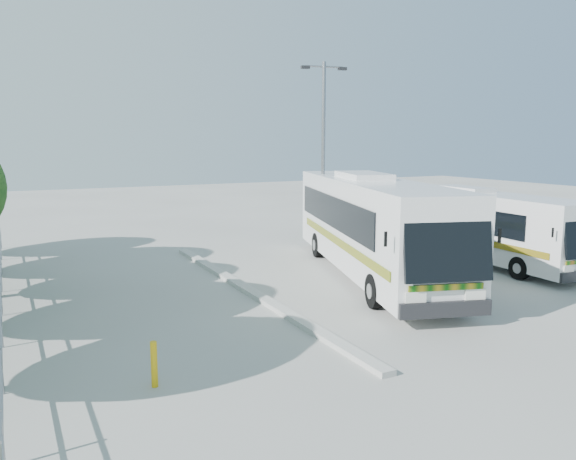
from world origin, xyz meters
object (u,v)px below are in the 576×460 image
coach_main (371,224)px  lamppost (323,151)px  coach_adjacent (477,223)px  bollard (154,364)px

coach_main → lamppost: size_ratio=1.58×
coach_adjacent → coach_main: bearing=-175.0°
coach_main → bollard: (-10.05, -6.31, -1.55)m
coach_adjacent → lamppost: 7.53m
bollard → coach_main: bearing=32.1°
coach_adjacent → lamppost: size_ratio=1.27×
lamppost → bollard: bearing=-124.3°
coach_main → lamppost: lamppost is taller
coach_main → lamppost: 5.06m
coach_main → bollard: 11.97m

